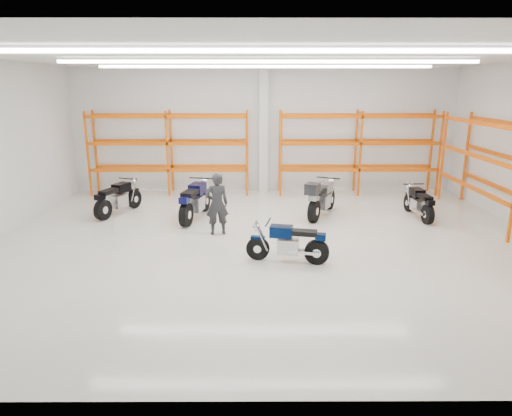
{
  "coord_description": "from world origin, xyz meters",
  "views": [
    {
      "loc": [
        -0.34,
        -10.9,
        3.84
      ],
      "look_at": [
        -0.3,
        0.5,
        0.77
      ],
      "focal_mm": 32.0,
      "sensor_mm": 36.0,
      "label": 1
    }
  ],
  "objects_px": {
    "motorcycle_main": "(291,244)",
    "motorcycle_back_a": "(117,199)",
    "motorcycle_back_c": "(320,199)",
    "standing_man": "(217,204)",
    "structural_column": "(264,131)",
    "motorcycle_back_b": "(194,202)",
    "motorcycle_back_d": "(419,204)"
  },
  "relations": [
    {
      "from": "motorcycle_main",
      "to": "motorcycle_back_a",
      "type": "xyz_separation_m",
      "value": [
        -5.03,
        3.95,
        0.05
      ]
    },
    {
      "from": "motorcycle_back_c",
      "to": "standing_man",
      "type": "xyz_separation_m",
      "value": [
        -2.97,
        -1.63,
        0.26
      ]
    },
    {
      "from": "standing_man",
      "to": "structural_column",
      "type": "height_order",
      "value": "structural_column"
    },
    {
      "from": "structural_column",
      "to": "motorcycle_main",
      "type": "bearing_deg",
      "value": -86.17
    },
    {
      "from": "motorcycle_back_b",
      "to": "structural_column",
      "type": "height_order",
      "value": "structural_column"
    },
    {
      "from": "motorcycle_back_d",
      "to": "motorcycle_back_c",
      "type": "bearing_deg",
      "value": 177.02
    },
    {
      "from": "motorcycle_back_c",
      "to": "standing_man",
      "type": "relative_size",
      "value": 1.31
    },
    {
      "from": "structural_column",
      "to": "motorcycle_back_d",
      "type": "bearing_deg",
      "value": -38.5
    },
    {
      "from": "motorcycle_back_c",
      "to": "motorcycle_back_d",
      "type": "bearing_deg",
      "value": -2.98
    },
    {
      "from": "motorcycle_back_c",
      "to": "structural_column",
      "type": "xyz_separation_m",
      "value": [
        -1.64,
        3.48,
        1.68
      ]
    },
    {
      "from": "motorcycle_main",
      "to": "motorcycle_back_c",
      "type": "height_order",
      "value": "motorcycle_back_c"
    },
    {
      "from": "motorcycle_main",
      "to": "standing_man",
      "type": "xyz_separation_m",
      "value": [
        -1.8,
        2.02,
        0.4
      ]
    },
    {
      "from": "motorcycle_back_a",
      "to": "motorcycle_back_b",
      "type": "xyz_separation_m",
      "value": [
        2.45,
        -0.55,
        0.05
      ]
    },
    {
      "from": "motorcycle_back_b",
      "to": "standing_man",
      "type": "distance_m",
      "value": 1.61
    },
    {
      "from": "motorcycle_back_d",
      "to": "structural_column",
      "type": "height_order",
      "value": "structural_column"
    },
    {
      "from": "standing_man",
      "to": "structural_column",
      "type": "xyz_separation_m",
      "value": [
        1.33,
        5.11,
        1.42
      ]
    },
    {
      "from": "motorcycle_back_a",
      "to": "motorcycle_back_d",
      "type": "relative_size",
      "value": 1.03
    },
    {
      "from": "motorcycle_main",
      "to": "standing_man",
      "type": "relative_size",
      "value": 1.12
    },
    {
      "from": "motorcycle_back_b",
      "to": "standing_man",
      "type": "xyz_separation_m",
      "value": [
        0.78,
        -1.38,
        0.3
      ]
    },
    {
      "from": "structural_column",
      "to": "motorcycle_back_b",
      "type": "bearing_deg",
      "value": -119.41
    },
    {
      "from": "motorcycle_back_c",
      "to": "structural_column",
      "type": "height_order",
      "value": "structural_column"
    },
    {
      "from": "motorcycle_back_b",
      "to": "motorcycle_back_d",
      "type": "height_order",
      "value": "motorcycle_back_b"
    },
    {
      "from": "motorcycle_back_d",
      "to": "motorcycle_back_a",
      "type": "bearing_deg",
      "value": 177.15
    },
    {
      "from": "motorcycle_back_b",
      "to": "motorcycle_back_c",
      "type": "height_order",
      "value": "motorcycle_back_c"
    },
    {
      "from": "motorcycle_back_d",
      "to": "structural_column",
      "type": "relative_size",
      "value": 0.43
    },
    {
      "from": "motorcycle_main",
      "to": "motorcycle_back_d",
      "type": "xyz_separation_m",
      "value": [
        4.09,
        3.49,
        0.01
      ]
    },
    {
      "from": "motorcycle_back_b",
      "to": "motorcycle_back_d",
      "type": "xyz_separation_m",
      "value": [
        6.67,
        0.1,
        -0.09
      ]
    },
    {
      "from": "motorcycle_back_a",
      "to": "motorcycle_back_b",
      "type": "distance_m",
      "value": 2.51
    },
    {
      "from": "motorcycle_back_b",
      "to": "structural_column",
      "type": "xyz_separation_m",
      "value": [
        2.1,
        3.73,
        1.72
      ]
    },
    {
      "from": "motorcycle_back_b",
      "to": "structural_column",
      "type": "relative_size",
      "value": 0.51
    },
    {
      "from": "motorcycle_main",
      "to": "standing_man",
      "type": "height_order",
      "value": "standing_man"
    },
    {
      "from": "motorcycle_back_d",
      "to": "standing_man",
      "type": "relative_size",
      "value": 1.17
    }
  ]
}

